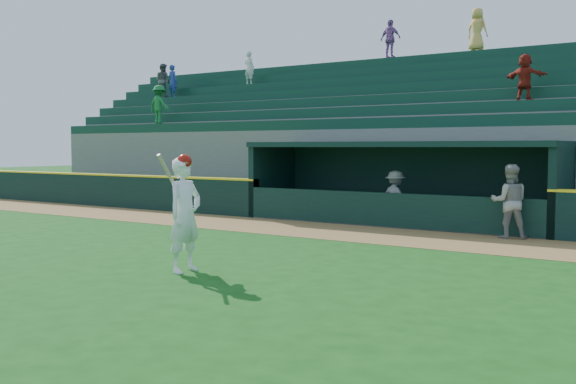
% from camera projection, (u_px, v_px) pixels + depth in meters
% --- Properties ---
extents(ground, '(120.00, 120.00, 0.00)m').
position_uv_depth(ground, '(245.00, 260.00, 13.01)').
color(ground, '#144A12').
rests_on(ground, ground).
extents(warning_track, '(40.00, 3.00, 0.01)m').
position_uv_depth(warning_track, '(356.00, 233.00, 17.09)').
color(warning_track, olive).
rests_on(warning_track, ground).
extents(field_wall_left, '(15.50, 0.30, 1.20)m').
position_uv_depth(field_wall_left, '(97.00, 190.00, 25.14)').
color(field_wall_left, black).
rests_on(field_wall_left, ground).
extents(wall_stripe_left, '(15.50, 0.32, 0.06)m').
position_uv_depth(wall_stripe_left, '(96.00, 174.00, 25.10)').
color(wall_stripe_left, yellow).
rests_on(wall_stripe_left, field_wall_left).
extents(dugout_player_front, '(1.10, 0.98, 1.87)m').
position_uv_depth(dugout_player_front, '(509.00, 202.00, 16.06)').
color(dugout_player_front, gray).
rests_on(dugout_player_front, ground).
extents(dugout_player_inside, '(1.18, 0.93, 1.60)m').
position_uv_depth(dugout_player_inside, '(395.00, 198.00, 19.04)').
color(dugout_player_inside, '#A2A19C').
rests_on(dugout_player_inside, ground).
extents(dugout, '(9.40, 2.80, 2.46)m').
position_uv_depth(dugout, '(403.00, 178.00, 19.59)').
color(dugout, slate).
rests_on(dugout, ground).
extents(stands, '(34.50, 6.26, 7.61)m').
position_uv_depth(stands, '(453.00, 144.00, 23.32)').
color(stands, slate).
rests_on(stands, ground).
extents(batter_at_plate, '(0.51, 0.87, 2.19)m').
position_uv_depth(batter_at_plate, '(185.00, 213.00, 11.77)').
color(batter_at_plate, white).
rests_on(batter_at_plate, ground).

